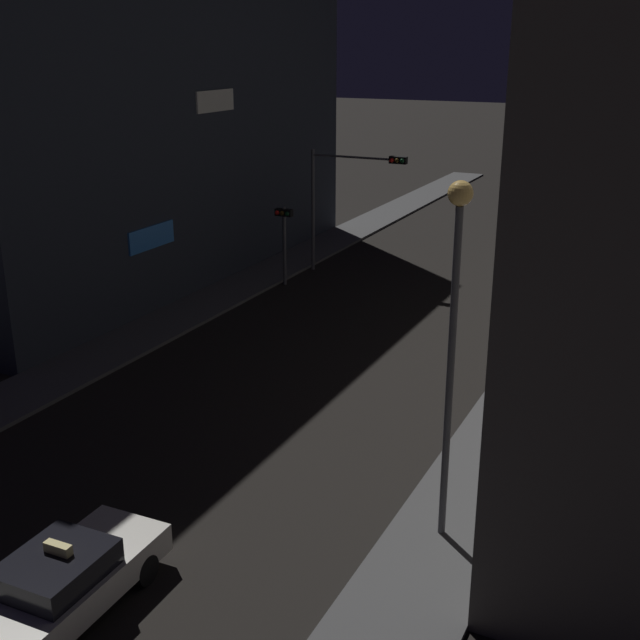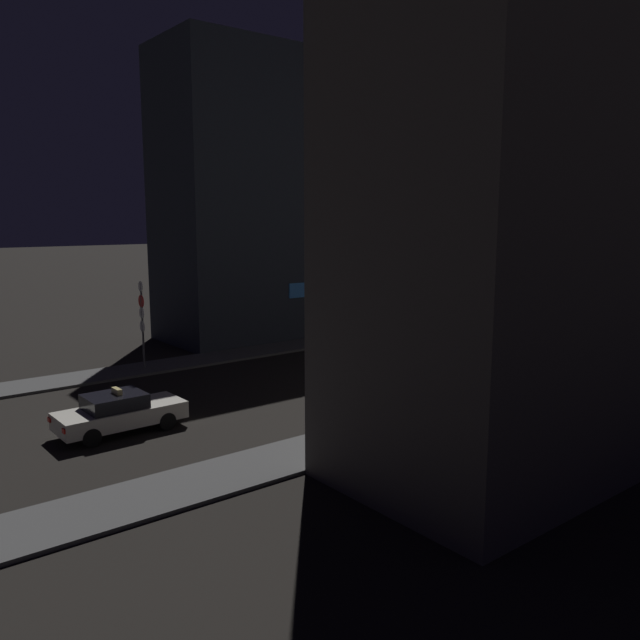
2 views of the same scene
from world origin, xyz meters
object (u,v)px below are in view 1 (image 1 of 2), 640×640
object	(u,v)px
traffic_light_overhead	(346,187)
traffic_light_left_kerb	(284,229)
traffic_light_right_kerb	(545,243)
street_lamp_near_block	(454,309)
street_lamp_far_block	(601,165)
taxi	(64,582)

from	to	relation	value
traffic_light_overhead	traffic_light_left_kerb	xyz separation A→B (m)	(-1.73, -2.90, -1.59)
traffic_light_overhead	traffic_light_right_kerb	world-z (taller)	traffic_light_overhead
traffic_light_left_kerb	traffic_light_right_kerb	bearing A→B (deg)	8.17
street_lamp_near_block	street_lamp_far_block	world-z (taller)	street_lamp_far_block
street_lamp_near_block	traffic_light_overhead	bearing A→B (deg)	119.85
traffic_light_right_kerb	street_lamp_far_block	distance (m)	5.06
traffic_light_right_kerb	street_lamp_near_block	distance (m)	17.82
street_lamp_near_block	taxi	bearing A→B (deg)	-135.31
traffic_light_overhead	traffic_light_right_kerb	xyz separation A→B (m)	(9.43, -1.29, -1.39)
traffic_light_overhead	street_lamp_far_block	bearing A→B (deg)	14.57
taxi	traffic_light_left_kerb	distance (m)	22.74
taxi	traffic_light_overhead	xyz separation A→B (m)	(-5.14, 24.49, 3.42)
traffic_light_left_kerb	traffic_light_overhead	bearing A→B (deg)	59.13
traffic_light_right_kerb	street_lamp_far_block	size ratio (longest dim) A/B	0.48
taxi	traffic_light_right_kerb	bearing A→B (deg)	79.53
taxi	traffic_light_right_kerb	world-z (taller)	traffic_light_right_kerb
traffic_light_overhead	street_lamp_far_block	distance (m)	11.17
traffic_light_overhead	taxi	bearing A→B (deg)	-78.15
traffic_light_left_kerb	street_lamp_near_block	xyz separation A→B (m)	(12.56, -15.97, 2.80)
taxi	traffic_light_left_kerb	world-z (taller)	traffic_light_left_kerb
street_lamp_far_block	taxi	bearing A→B (deg)	-101.59
street_lamp_far_block	street_lamp_near_block	bearing A→B (deg)	-89.75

